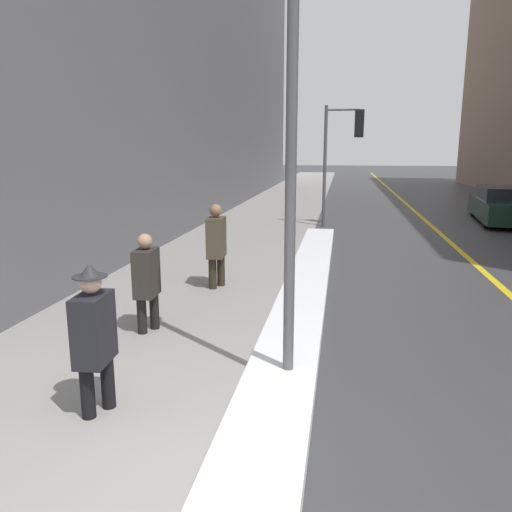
% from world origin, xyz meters
% --- Properties ---
extents(ground_plane, '(160.00, 160.00, 0.00)m').
position_xyz_m(ground_plane, '(0.00, 0.00, 0.00)').
color(ground_plane, '#38383A').
extents(sidewalk_slab, '(4.00, 80.00, 0.01)m').
position_xyz_m(sidewalk_slab, '(-2.00, 15.00, 0.01)').
color(sidewalk_slab, gray).
rests_on(sidewalk_slab, ground).
extents(road_centre_stripe, '(0.16, 80.00, 0.00)m').
position_xyz_m(road_centre_stripe, '(4.00, 15.00, 0.00)').
color(road_centre_stripe, gold).
rests_on(road_centre_stripe, ground).
extents(snow_bank_curb, '(0.81, 13.24, 0.20)m').
position_xyz_m(snow_bank_curb, '(0.24, 5.63, 0.10)').
color(snow_bank_curb, white).
rests_on(snow_bank_curb, ground).
extents(building_facade_left, '(6.00, 36.00, 16.19)m').
position_xyz_m(building_facade_left, '(-7.00, 20.00, 8.09)').
color(building_facade_left, slate).
rests_on(building_facade_left, ground).
extents(lamp_post, '(0.28, 0.28, 5.60)m').
position_xyz_m(lamp_post, '(0.32, 1.96, 3.30)').
color(lamp_post, '#515156').
rests_on(lamp_post, ground).
extents(traffic_light_near, '(1.31, 0.32, 4.07)m').
position_xyz_m(traffic_light_near, '(0.91, 14.18, 2.95)').
color(traffic_light_near, '#515156').
rests_on(traffic_light_near, ground).
extents(pedestrian_in_fedora, '(0.34, 0.70, 1.57)m').
position_xyz_m(pedestrian_in_fedora, '(-1.51, 1.01, 0.86)').
color(pedestrian_in_fedora, black).
rests_on(pedestrian_in_fedora, ground).
extents(pedestrian_nearside, '(0.31, 0.49, 1.47)m').
position_xyz_m(pedestrian_nearside, '(-1.89, 3.30, 0.82)').
color(pedestrian_nearside, black).
rests_on(pedestrian_nearside, ground).
extents(pedestrian_trailing, '(0.34, 0.55, 1.63)m').
position_xyz_m(pedestrian_trailing, '(-1.48, 5.80, 0.90)').
color(pedestrian_trailing, '#2A241B').
rests_on(pedestrian_trailing, ground).
extents(parked_car_dark_green, '(2.20, 5.00, 1.32)m').
position_xyz_m(parked_car_dark_green, '(6.66, 16.09, 0.63)').
color(parked_car_dark_green, black).
rests_on(parked_car_dark_green, ground).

